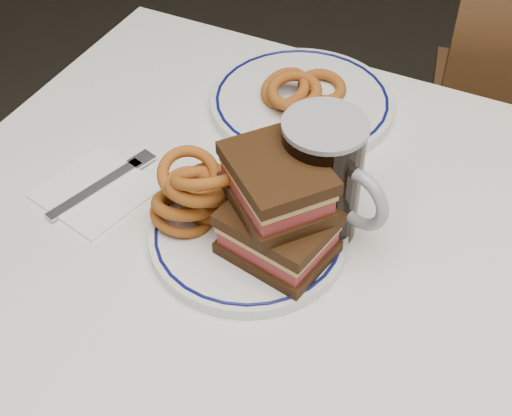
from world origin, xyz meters
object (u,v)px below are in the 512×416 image
at_px(reuben_sandwich, 278,209).
at_px(far_plate, 302,102).
at_px(beer_mug, 323,179).
at_px(main_plate, 248,235).

height_order(reuben_sandwich, far_plate, reuben_sandwich).
xyz_separation_m(beer_mug, far_plate, (-0.12, 0.22, -0.07)).
bearing_deg(main_plate, far_plate, 100.11).
relative_size(main_plate, beer_mug, 1.49).
relative_size(beer_mug, far_plate, 0.60).
height_order(main_plate, reuben_sandwich, reuben_sandwich).
distance_m(main_plate, far_plate, 0.28).
bearing_deg(beer_mug, main_plate, -140.27).
distance_m(main_plate, reuben_sandwich, 0.08).
bearing_deg(far_plate, beer_mug, -61.36).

